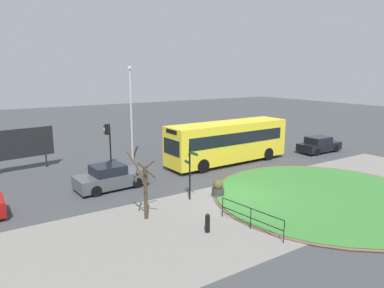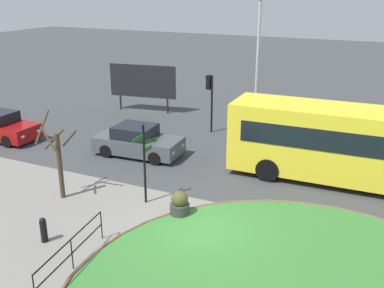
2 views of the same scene
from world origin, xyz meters
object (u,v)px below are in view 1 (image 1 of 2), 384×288
Objects in this scene: street_tree_bare at (144,186)px; lamppost_tall at (131,110)px; car_near_lane at (110,178)px; car_trailing at (319,145)px; traffic_light_near at (108,135)px; planter_near_signpost at (218,189)px; billboard_left at (21,144)px; signpost_directional at (190,168)px; bollard_foreground at (207,223)px; bus_yellow at (228,141)px.

lamppost_tall is at bearing 69.21° from street_tree_bare.
car_near_lane reaches higher than car_trailing.
car_near_lane is 7.88m from lamppost_tall.
traffic_light_near is 10.23m from planter_near_signpost.
lamppost_tall reaches higher than billboard_left.
lamppost_tall reaches higher than street_tree_bare.
signpost_directional is 2.17m from planter_near_signpost.
signpost_directional reaches higher than car_trailing.
lamppost_tall is (2.56, 14.02, 3.55)m from bollard_foreground.
car_near_lane is 5.46m from traffic_light_near.
bollard_foreground is at bearing -78.79° from billboard_left.
lamppost_tall is 12.21m from street_tree_bare.
lamppost_tall reaches higher than planter_near_signpost.
bollard_foreground is 0.09× the size of bus_yellow.
bollard_foreground is 0.12× the size of lamppost_tall.
street_tree_bare reaches higher than signpost_directional.
street_tree_bare is at bearing -172.86° from planter_near_signpost.
bollard_foreground is 0.20× the size of car_near_lane.
bollard_foreground is 0.27× the size of traffic_light_near.
billboard_left is (-6.93, 11.35, 0.17)m from signpost_directional.
car_trailing is at bearing 23.35° from bollard_foreground.
billboard_left is 12.91m from street_tree_bare.
street_tree_bare is (-1.91, -10.21, -0.72)m from traffic_light_near.
car_near_lane is 0.58× the size of lamppost_tall.
car_trailing is at bearing -26.86° from billboard_left.
lamppost_tall is (4.03, 5.91, 3.32)m from car_near_lane.
bus_yellow is 3.18× the size of traffic_light_near.
car_trailing is 4.21× the size of planter_near_signpost.
lamppost_tall is 2.20× the size of street_tree_bare.
signpost_directional is at bearing -66.96° from billboard_left.
billboard_left is at bearing -6.71° from traffic_light_near.
signpost_directional is 10.48m from lamppost_tall.
lamppost_tall is (2.34, 0.99, 1.63)m from traffic_light_near.
planter_near_signpost is at bearing -86.69° from lamppost_tall.
bus_yellow is 9.09m from traffic_light_near.
bus_yellow is 1.38× the size of lamppost_tall.
car_near_lane is 1.05× the size of car_trailing.
car_near_lane is 5.39m from street_tree_bare.
planter_near_signpost is (0.61, -10.59, -3.56)m from lamppost_tall.
car_near_lane reaches higher than planter_near_signpost.
car_near_lane is 8.19m from billboard_left.
traffic_light_near is 3.02m from lamppost_tall.
car_trailing reaches higher than planter_near_signpost.
bus_yellow reaches higher than car_near_lane.
signpost_directional reaches higher than bollard_foreground.
planter_near_signpost is at bearing 121.36° from traffic_light_near.
bus_yellow is (8.36, 9.04, 1.26)m from bollard_foreground.
bus_yellow reaches higher than car_trailing.
traffic_light_near reaches higher than car_trailing.
car_near_lane is (-9.82, -0.92, -1.03)m from bus_yellow.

